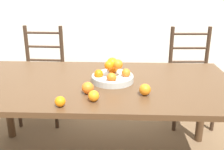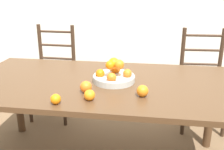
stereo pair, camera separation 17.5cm
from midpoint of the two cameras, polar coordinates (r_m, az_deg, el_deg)
The scene contains 8 objects.
dining_table at distance 1.90m, azimuth -5.50°, elevation -3.70°, with size 1.93×0.99×0.73m.
fruit_bowl at distance 1.85m, azimuth -2.59°, elevation -0.08°, with size 0.30×0.30×0.17m.
orange_loose_0 at distance 1.66m, azimuth -8.33°, elevation -2.85°, with size 0.08×0.08×0.08m.
orange_loose_1 at distance 1.55m, azimuth -7.09°, elevation -4.61°, with size 0.07×0.07×0.07m.
orange_loose_2 at distance 1.63m, azimuth 4.14°, elevation -3.25°, with size 0.07×0.07×0.07m.
orange_loose_3 at distance 1.52m, azimuth -14.50°, elevation -5.68°, with size 0.06×0.06×0.06m.
chair_left at distance 2.86m, azimuth -16.65°, elevation -0.40°, with size 0.43×0.41×0.98m.
chair_right at distance 2.78m, azimuth 15.02°, elevation -0.85°, with size 0.44×0.42×0.98m.
Camera 1 is at (0.17, -1.74, 1.38)m, focal length 42.00 mm.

